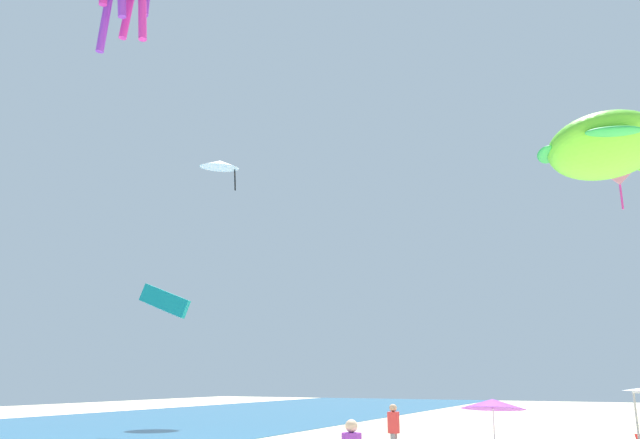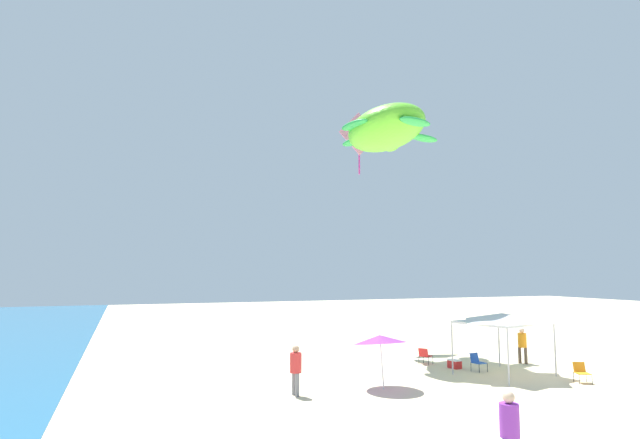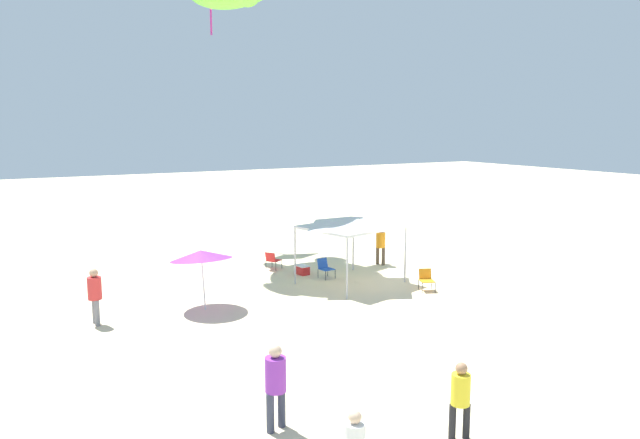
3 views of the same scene
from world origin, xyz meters
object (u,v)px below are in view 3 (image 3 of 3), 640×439
beach_umbrella (201,255)px  cooler_box (302,270)px  canopy_tent (351,222)px  folding_chair_left_of_tent (325,267)px  folding_chair_facing_ocean (426,278)px  person_beachcomber (276,380)px  person_far_stroller (381,242)px  person_kite_handler (460,394)px  person_watching_sky (95,292)px  folding_chair_right_of_tent (272,259)px

beach_umbrella → cooler_box: 6.15m
canopy_tent → folding_chair_left_of_tent: (1.24, 0.50, -2.05)m
folding_chair_left_of_tent → folding_chair_facing_ocean: 4.40m
folding_chair_facing_ocean → person_beachcomber: (-6.98, 9.77, 0.64)m
folding_chair_left_of_tent → cooler_box: bearing=111.4°
folding_chair_left_of_tent → person_beachcomber: 12.84m
person_far_stroller → person_kite_handler: bearing=129.0°
beach_umbrella → folding_chair_facing_ocean: (-2.06, -8.41, -1.45)m
cooler_box → person_kite_handler: 14.25m
folding_chair_left_of_tent → cooler_box: 1.18m
canopy_tent → person_far_stroller: canopy_tent is taller
canopy_tent → beach_umbrella: 6.41m
person_watching_sky → folding_chair_right_of_tent: bearing=-67.4°
person_beachcomber → person_kite_handler: bearing=125.3°
beach_umbrella → person_beachcomber: size_ratio=1.18×
canopy_tent → folding_chair_facing_ocean: bearing=-139.3°
folding_chair_facing_ocean → person_beachcomber: bearing=-121.3°
folding_chair_left_of_tent → canopy_tent: bearing=-76.0°
folding_chair_right_of_tent → folding_chair_left_of_tent: bearing=175.7°
folding_chair_facing_ocean → person_kite_handler: person_kite_handler is taller
person_beachcomber → person_watching_sky: bearing=-95.9°
beach_umbrella → person_beachcomber: 9.18m
beach_umbrella → person_kite_handler: size_ratio=1.35×
canopy_tent → folding_chair_facing_ocean: canopy_tent is taller
person_watching_sky → folding_chair_left_of_tent: bearing=-84.0°
person_watching_sky → person_kite_handler: person_watching_sky is taller
folding_chair_left_of_tent → person_far_stroller: size_ratio=0.46×
folding_chair_right_of_tent → canopy_tent: bearing=173.3°
cooler_box → person_kite_handler: size_ratio=0.40×
cooler_box → person_watching_sky: size_ratio=0.36×
folding_chair_right_of_tent → cooler_box: 1.62m
folding_chair_facing_ocean → folding_chair_left_of_tent: bearing=148.2°
folding_chair_left_of_tent → person_kite_handler: person_kite_handler is taller
person_watching_sky → folding_chair_facing_ocean: bearing=-103.0°
canopy_tent → folding_chair_right_of_tent: size_ratio=5.07×
folding_chair_left_of_tent → folding_chair_right_of_tent: size_ratio=1.00×
canopy_tent → beach_umbrella: (-0.30, 6.38, -0.60)m
person_kite_handler → beach_umbrella: bearing=125.5°
folding_chair_left_of_tent → folding_chair_right_of_tent: (2.40, 1.34, 0.00)m
cooler_box → person_beachcomber: (-11.58, 6.69, 0.91)m
canopy_tent → folding_chair_right_of_tent: canopy_tent is taller
canopy_tent → person_watching_sky: bearing=91.8°
folding_chair_right_of_tent → cooler_box: (-1.40, -0.78, -0.27)m
folding_chair_right_of_tent → beach_umbrella: bearing=97.5°
beach_umbrella → person_far_stroller: size_ratio=1.25×
folding_chair_facing_ocean → person_far_stroller: 4.56m
canopy_tent → person_beachcomber: bearing=140.3°
folding_chair_right_of_tent → person_watching_sky: person_watching_sky is taller
beach_umbrella → folding_chair_left_of_tent: 6.25m
beach_umbrella → folding_chair_left_of_tent: beach_umbrella is taller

